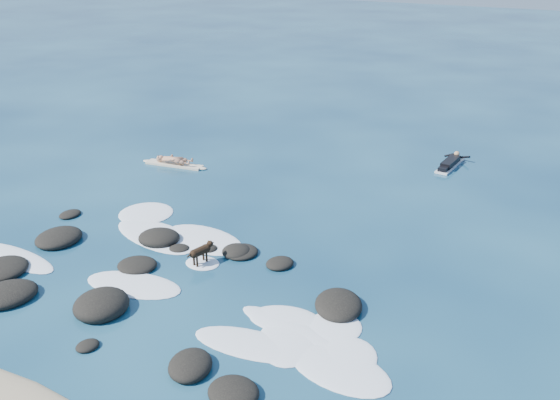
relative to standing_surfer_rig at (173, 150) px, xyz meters
The scene contains 6 objects.
ground 9.34m from the standing_surfer_rig, 48.73° to the right, with size 160.00×160.00×0.00m, color #0A2642.
reef_rocks 10.09m from the standing_surfer_rig, 59.60° to the right, with size 12.77×7.08×0.66m.
breaking_foam 10.00m from the standing_surfer_rig, 50.37° to the right, with size 14.93×8.43×0.12m.
standing_surfer_rig is the anchor object (origin of this frame).
paddling_surfer_rig 12.06m from the standing_surfer_rig, 28.14° to the left, with size 1.19×2.66×0.46m.
dog 9.14m from the standing_surfer_rig, 47.24° to the right, with size 0.44×1.09×0.70m.
Camera 1 is at (10.20, -13.30, 9.31)m, focal length 40.00 mm.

